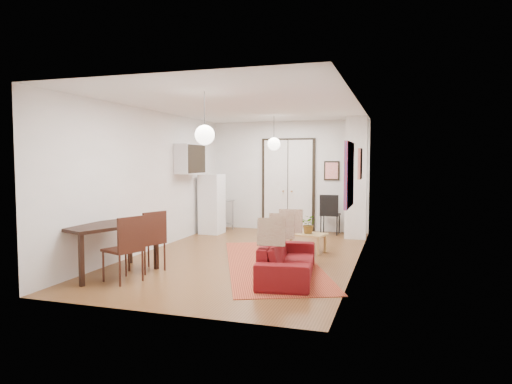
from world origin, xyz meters
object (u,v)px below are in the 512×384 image
(dining_table, at_px, (108,229))
(dining_chair_near, at_px, (150,235))
(dining_chair_far, at_px, (126,242))
(black_side_chair, at_px, (331,210))
(kitchen_counter, at_px, (217,212))
(sofa, at_px, (288,259))
(coffee_table, at_px, (304,236))
(fridge, at_px, (212,204))

(dining_table, relative_size, dining_chair_near, 1.66)
(dining_chair_far, height_order, black_side_chair, dining_chair_far)
(kitchen_counter, distance_m, dining_table, 4.72)
(dining_chair_near, distance_m, dining_chair_far, 0.70)
(sofa, bearing_deg, dining_chair_near, 86.63)
(coffee_table, bearing_deg, kitchen_counter, 144.05)
(fridge, height_order, black_side_chair, fridge)
(dining_chair_far, bearing_deg, dining_table, -94.14)
(fridge, height_order, dining_table, fridge)
(dining_chair_near, bearing_deg, coffee_table, 157.19)
(dining_chair_far, distance_m, black_side_chair, 5.99)
(kitchen_counter, xyz_separation_m, black_side_chair, (2.92, 0.53, 0.09))
(fridge, distance_m, dining_chair_far, 4.61)
(kitchen_counter, height_order, fridge, fridge)
(kitchen_counter, bearing_deg, fridge, -78.61)
(coffee_table, xyz_separation_m, dining_chair_near, (-2.22, -2.27, 0.26))
(fridge, height_order, dining_chair_near, fridge)
(fridge, relative_size, dining_chair_far, 1.48)
(dining_chair_near, bearing_deg, kitchen_counter, -151.63)
(kitchen_counter, distance_m, dining_chair_near, 4.29)
(fridge, xyz_separation_m, black_side_chair, (2.90, 0.90, -0.16))
(kitchen_counter, xyz_separation_m, fridge, (0.02, -0.37, 0.26))
(sofa, distance_m, fridge, 4.70)
(dining_table, bearing_deg, coffee_table, 44.95)
(dining_table, xyz_separation_m, dining_chair_far, (0.51, -0.25, -0.14))
(dining_table, xyz_separation_m, black_side_chair, (2.92, 5.24, -0.14))
(sofa, bearing_deg, kitchen_counter, 27.39)
(dining_chair_far, relative_size, black_side_chair, 1.01)
(sofa, distance_m, dining_chair_near, 2.40)
(sofa, height_order, black_side_chair, black_side_chair)
(fridge, relative_size, dining_table, 0.89)
(sofa, xyz_separation_m, dining_chair_far, (-2.38, -0.89, 0.30))
(sofa, xyz_separation_m, dining_chair_near, (-2.38, -0.19, 0.30))
(fridge, xyz_separation_m, dining_chair_far, (0.49, -4.58, -0.16))
(sofa, distance_m, kitchen_counter, 4.99)
(coffee_table, xyz_separation_m, kitchen_counter, (-2.73, 1.98, 0.17))
(kitchen_counter, xyz_separation_m, dining_chair_far, (0.51, -4.96, 0.09))
(coffee_table, relative_size, black_side_chair, 0.94)
(kitchen_counter, relative_size, fridge, 0.73)
(dining_table, distance_m, black_side_chair, 6.00)
(kitchen_counter, height_order, black_side_chair, black_side_chair)
(sofa, height_order, dining_chair_near, dining_chair_near)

